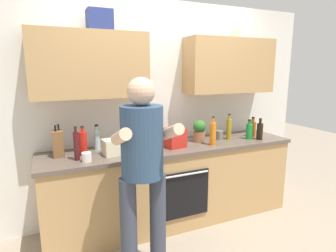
% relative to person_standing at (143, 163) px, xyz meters
% --- Properties ---
extents(ground_plane, '(12.00, 12.00, 0.00)m').
position_rel_person_standing_xyz_m(ground_plane, '(0.59, 0.68, -0.99)').
color(ground_plane, gray).
extents(back_wall_unit, '(4.00, 0.38, 2.50)m').
position_rel_person_standing_xyz_m(back_wall_unit, '(0.59, 0.95, 0.50)').
color(back_wall_unit, silver).
rests_on(back_wall_unit, ground).
extents(counter, '(2.84, 0.67, 0.90)m').
position_rel_person_standing_xyz_m(counter, '(0.59, 0.68, -0.54)').
color(counter, tan).
rests_on(counter, ground).
extents(person_standing, '(0.49, 0.45, 1.68)m').
position_rel_person_standing_xyz_m(person_standing, '(0.00, 0.00, 0.00)').
color(person_standing, '#383D4C').
rests_on(person_standing, ground).
extents(bottle_soy, '(0.07, 0.07, 0.26)m').
position_rel_person_standing_xyz_m(bottle_soy, '(1.66, 0.51, 0.01)').
color(bottle_soy, black).
rests_on(bottle_soy, counter).
extents(bottle_soda, '(0.07, 0.07, 0.24)m').
position_rel_person_standing_xyz_m(bottle_soda, '(1.56, 0.59, 0.01)').
color(bottle_soda, '#198C33').
rests_on(bottle_soda, counter).
extents(bottle_syrup, '(0.08, 0.08, 0.25)m').
position_rel_person_standing_xyz_m(bottle_syrup, '(1.69, 0.68, 0.01)').
color(bottle_syrup, '#8C4C14').
rests_on(bottle_syrup, counter).
extents(bottle_water, '(0.07, 0.07, 0.27)m').
position_rel_person_standing_xyz_m(bottle_water, '(-0.21, 0.87, 0.02)').
color(bottle_water, silver).
rests_on(bottle_water, counter).
extents(bottle_juice, '(0.07, 0.07, 0.32)m').
position_rel_person_standing_xyz_m(bottle_juice, '(1.00, 0.53, 0.04)').
color(bottle_juice, orange).
rests_on(bottle_juice, counter).
extents(bottle_hotsauce, '(0.08, 0.08, 0.30)m').
position_rel_person_standing_xyz_m(bottle_hotsauce, '(-0.37, 0.71, 0.03)').
color(bottle_hotsauce, red).
rests_on(bottle_hotsauce, counter).
extents(bottle_oil, '(0.06, 0.06, 0.31)m').
position_rel_person_standing_xyz_m(bottle_oil, '(1.32, 0.67, 0.04)').
color(bottle_oil, olive).
rests_on(bottle_oil, counter).
extents(bottle_wine, '(0.05, 0.05, 0.32)m').
position_rel_person_standing_xyz_m(bottle_wine, '(-0.45, 0.58, 0.05)').
color(bottle_wine, '#471419').
rests_on(bottle_wine, counter).
extents(cup_stoneware, '(0.09, 0.09, 0.11)m').
position_rel_person_standing_xyz_m(cup_stoneware, '(1.22, 0.71, -0.04)').
color(cup_stoneware, slate).
rests_on(cup_stoneware, counter).
extents(cup_coffee, '(0.09, 0.09, 0.08)m').
position_rel_person_standing_xyz_m(cup_coffee, '(-0.37, 0.50, -0.05)').
color(cup_coffee, white).
rests_on(cup_coffee, counter).
extents(knife_block, '(0.10, 0.14, 0.31)m').
position_rel_person_standing_xyz_m(knife_block, '(-0.60, 0.77, 0.04)').
color(knife_block, brown).
rests_on(knife_block, counter).
extents(potted_herb, '(0.15, 0.15, 0.26)m').
position_rel_person_standing_xyz_m(potted_herb, '(0.94, 0.72, 0.04)').
color(potted_herb, '#9E6647').
rests_on(potted_herb, counter).
extents(grocery_bag_bread, '(0.18, 0.22, 0.16)m').
position_rel_person_standing_xyz_m(grocery_bag_bread, '(0.26, 0.76, -0.01)').
color(grocery_bag_bread, tan).
rests_on(grocery_bag_bread, counter).
extents(grocery_bag_crisps, '(0.23, 0.22, 0.21)m').
position_rel_person_standing_xyz_m(grocery_bag_crisps, '(0.58, 0.63, 0.01)').
color(grocery_bag_crisps, red).
rests_on(grocery_bag_crisps, counter).
extents(grocery_bag_rice, '(0.19, 0.18, 0.16)m').
position_rel_person_standing_xyz_m(grocery_bag_rice, '(-0.11, 0.61, -0.01)').
color(grocery_bag_rice, beige).
rests_on(grocery_bag_rice, counter).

